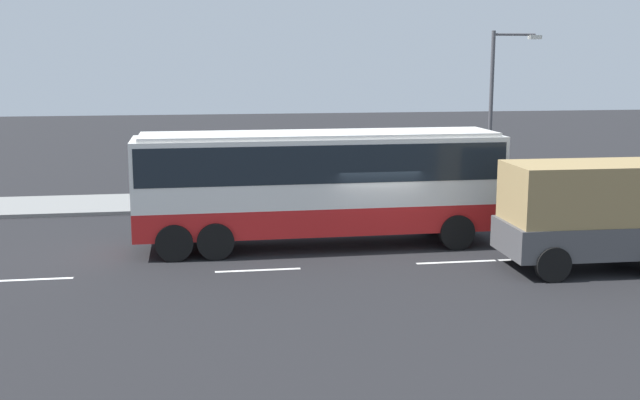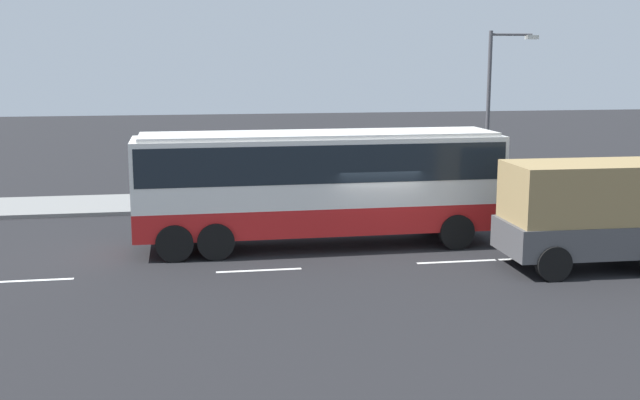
{
  "view_description": "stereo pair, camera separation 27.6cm",
  "coord_description": "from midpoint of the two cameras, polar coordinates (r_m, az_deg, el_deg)",
  "views": [
    {
      "loc": [
        -5.41,
        -23.54,
        5.88
      ],
      "look_at": [
        -1.72,
        -0.02,
        1.56
      ],
      "focal_mm": 44.14,
      "sensor_mm": 36.0,
      "label": 1
    },
    {
      "loc": [
        -5.68,
        -23.5,
        5.88
      ],
      "look_at": [
        -1.72,
        -0.02,
        1.56
      ],
      "focal_mm": 44.14,
      "sensor_mm": 36.0,
      "label": 2
    }
  ],
  "objects": [
    {
      "name": "cargo_truck",
      "position": [
        23.94,
        22.38,
        -0.75
      ],
      "size": [
        8.21,
        2.62,
        3.01
      ],
      "rotation": [
        0.0,
        0.0,
        -0.02
      ],
      "color": "#19592D",
      "rests_on": "ground_plane"
    },
    {
      "name": "lane_centreline",
      "position": [
        23.32,
        9.89,
        -4.46
      ],
      "size": [
        39.82,
        0.16,
        0.01
      ],
      "color": "white",
      "rests_on": "ground_plane"
    },
    {
      "name": "coach_bus",
      "position": [
        24.54,
        0.29,
        1.73
      ],
      "size": [
        11.46,
        2.78,
        3.6
      ],
      "rotation": [
        0.0,
        0.0,
        0.01
      ],
      "color": "red",
      "rests_on": "ground_plane"
    },
    {
      "name": "pedestrian_near_curb",
      "position": [
        33.26,
        2.46,
        1.89
      ],
      "size": [
        0.32,
        0.32,
        1.54
      ],
      "rotation": [
        0.0,
        0.0,
        3.63
      ],
      "color": "#38334C",
      "rests_on": "sidewalk_curb"
    },
    {
      "name": "sidewalk_curb",
      "position": [
        32.91,
        0.93,
        0.13
      ],
      "size": [
        80.0,
        4.0,
        0.15
      ],
      "primitive_type": "cube",
      "color": "gray",
      "rests_on": "ground_plane"
    },
    {
      "name": "ground_plane",
      "position": [
        24.87,
        4.23,
        -3.41
      ],
      "size": [
        120.0,
        120.0,
        0.0
      ],
      "primitive_type": "plane",
      "color": "black"
    },
    {
      "name": "street_lamp",
      "position": [
        32.57,
        12.91,
        6.89
      ],
      "size": [
        2.06,
        0.24,
        6.78
      ],
      "color": "#47474C",
      "rests_on": "sidewalk_curb"
    }
  ]
}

